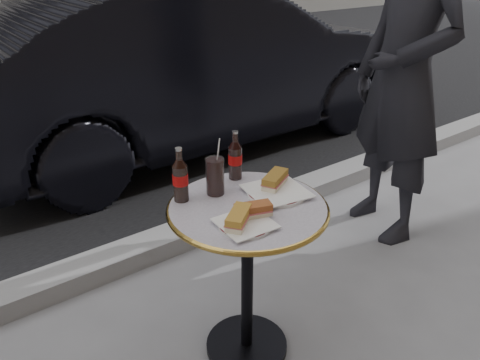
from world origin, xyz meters
TOP-DOWN VIEW (x-y plane):
  - ground at (0.00, 0.00)m, footprint 80.00×80.00m
  - curb at (0.00, 0.90)m, footprint 40.00×0.20m
  - bistro_table at (0.00, 0.00)m, footprint 0.62×0.62m
  - plate_left at (-0.10, -0.11)m, footprint 0.23×0.23m
  - plate_right at (0.15, 0.00)m, footprint 0.30×0.30m
  - sandwich_left_a at (-0.12, -0.11)m, footprint 0.15×0.14m
  - sandwich_left_b at (-0.05, -0.09)m, footprint 0.14×0.10m
  - sandwich_right at (0.17, 0.04)m, footprint 0.16×0.13m
  - cola_bottle_left at (-0.18, 0.19)m, footprint 0.08×0.08m
  - cola_bottle_right at (0.10, 0.22)m, footprint 0.06×0.06m
  - cola_glass at (-0.04, 0.15)m, footprint 0.08×0.08m
  - parked_car at (1.19, 2.30)m, footprint 1.50×4.29m
  - pedestrian at (1.33, 0.30)m, footprint 0.61×0.79m

SIDE VIEW (x-z plane):
  - ground at x=0.00m, z-range 0.00..0.00m
  - curb at x=0.00m, z-range -0.01..0.11m
  - bistro_table at x=0.00m, z-range 0.00..0.73m
  - parked_car at x=1.19m, z-range 0.00..1.41m
  - plate_left at x=-0.10m, z-range 0.73..0.74m
  - plate_right at x=0.15m, z-range 0.73..0.75m
  - sandwich_left_b at x=-0.05m, z-range 0.74..0.79m
  - sandwich_left_a at x=-0.12m, z-range 0.74..0.79m
  - sandwich_right at x=0.17m, z-range 0.75..0.80m
  - cola_glass at x=-0.04m, z-range 0.73..0.88m
  - cola_bottle_right at x=0.10m, z-range 0.73..0.95m
  - cola_bottle_left at x=-0.18m, z-range 0.73..0.95m
  - pedestrian at x=1.33m, z-range 0.00..1.92m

